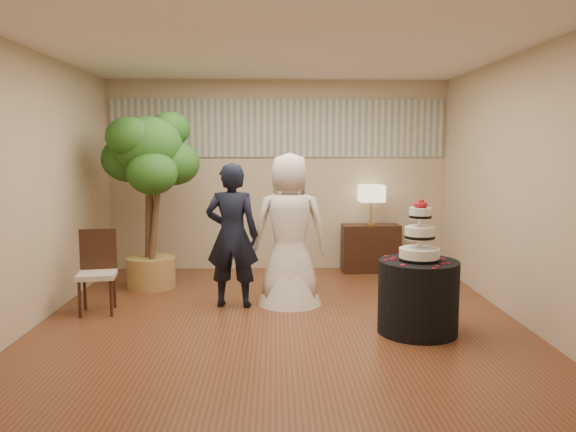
{
  "coord_description": "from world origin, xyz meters",
  "views": [
    {
      "loc": [
        -0.05,
        -5.84,
        1.8
      ],
      "look_at": [
        0.1,
        0.4,
        1.05
      ],
      "focal_mm": 35.0,
      "sensor_mm": 36.0,
      "label": 1
    }
  ],
  "objects_px": {
    "cake_table": "(418,297)",
    "ficus_tree": "(149,198)",
    "bride": "(290,229)",
    "wedding_cake": "(420,230)",
    "console": "(370,248)",
    "side_chair": "(97,272)",
    "groom": "(232,235)",
    "table_lamp": "(371,205)"
  },
  "relations": [
    {
      "from": "cake_table",
      "to": "ficus_tree",
      "type": "distance_m",
      "value": 3.64
    },
    {
      "from": "bride",
      "to": "wedding_cake",
      "type": "distance_m",
      "value": 1.64
    },
    {
      "from": "cake_table",
      "to": "wedding_cake",
      "type": "bearing_deg",
      "value": 0.0
    },
    {
      "from": "cake_table",
      "to": "console",
      "type": "height_order",
      "value": "cake_table"
    },
    {
      "from": "ficus_tree",
      "to": "cake_table",
      "type": "bearing_deg",
      "value": -31.88
    },
    {
      "from": "cake_table",
      "to": "ficus_tree",
      "type": "bearing_deg",
      "value": 148.12
    },
    {
      "from": "cake_table",
      "to": "side_chair",
      "type": "distance_m",
      "value": 3.44
    },
    {
      "from": "bride",
      "to": "ficus_tree",
      "type": "xyz_separation_m",
      "value": [
        -1.79,
        0.8,
        0.29
      ]
    },
    {
      "from": "console",
      "to": "wedding_cake",
      "type": "bearing_deg",
      "value": -91.22
    },
    {
      "from": "cake_table",
      "to": "console",
      "type": "relative_size",
      "value": 0.93
    },
    {
      "from": "ficus_tree",
      "to": "wedding_cake",
      "type": "bearing_deg",
      "value": -31.88
    },
    {
      "from": "groom",
      "to": "ficus_tree",
      "type": "relative_size",
      "value": 0.71
    },
    {
      "from": "wedding_cake",
      "to": "side_chair",
      "type": "height_order",
      "value": "wedding_cake"
    },
    {
      "from": "wedding_cake",
      "to": "groom",
      "type": "bearing_deg",
      "value": 152.66
    },
    {
      "from": "wedding_cake",
      "to": "ficus_tree",
      "type": "bearing_deg",
      "value": 148.12
    },
    {
      "from": "console",
      "to": "table_lamp",
      "type": "xyz_separation_m",
      "value": [
        0.0,
        0.0,
        0.64
      ]
    },
    {
      "from": "bride",
      "to": "wedding_cake",
      "type": "height_order",
      "value": "bride"
    },
    {
      "from": "table_lamp",
      "to": "ficus_tree",
      "type": "relative_size",
      "value": 0.25
    },
    {
      "from": "groom",
      "to": "cake_table",
      "type": "xyz_separation_m",
      "value": [
        1.89,
        -0.98,
        -0.46
      ]
    },
    {
      "from": "ficus_tree",
      "to": "side_chair",
      "type": "bearing_deg",
      "value": -106.54
    },
    {
      "from": "groom",
      "to": "side_chair",
      "type": "height_order",
      "value": "groom"
    },
    {
      "from": "side_chair",
      "to": "console",
      "type": "bearing_deg",
      "value": 21.66
    },
    {
      "from": "bride",
      "to": "cake_table",
      "type": "bearing_deg",
      "value": 137.72
    },
    {
      "from": "console",
      "to": "side_chair",
      "type": "height_order",
      "value": "side_chair"
    },
    {
      "from": "groom",
      "to": "console",
      "type": "bearing_deg",
      "value": -131.29
    },
    {
      "from": "ficus_tree",
      "to": "side_chair",
      "type": "distance_m",
      "value": 1.39
    },
    {
      "from": "cake_table",
      "to": "wedding_cake",
      "type": "relative_size",
      "value": 1.29
    },
    {
      "from": "bride",
      "to": "groom",
      "type": "bearing_deg",
      "value": 7.31
    },
    {
      "from": "table_lamp",
      "to": "wedding_cake",
      "type": "bearing_deg",
      "value": -90.04
    },
    {
      "from": "groom",
      "to": "wedding_cake",
      "type": "height_order",
      "value": "groom"
    },
    {
      "from": "wedding_cake",
      "to": "ficus_tree",
      "type": "xyz_separation_m",
      "value": [
        -3.02,
        1.88,
        0.15
      ]
    },
    {
      "from": "console",
      "to": "side_chair",
      "type": "distance_m",
      "value": 3.92
    },
    {
      "from": "cake_table",
      "to": "table_lamp",
      "type": "bearing_deg",
      "value": 89.96
    },
    {
      "from": "wedding_cake",
      "to": "table_lamp",
      "type": "relative_size",
      "value": 1.04
    },
    {
      "from": "console",
      "to": "table_lamp",
      "type": "distance_m",
      "value": 0.64
    },
    {
      "from": "bride",
      "to": "side_chair",
      "type": "xyz_separation_m",
      "value": [
        -2.12,
        -0.34,
        -0.42
      ]
    },
    {
      "from": "console",
      "to": "side_chair",
      "type": "xyz_separation_m",
      "value": [
        -3.36,
        -2.02,
        0.11
      ]
    },
    {
      "from": "bride",
      "to": "ficus_tree",
      "type": "relative_size",
      "value": 0.75
    },
    {
      "from": "table_lamp",
      "to": "side_chair",
      "type": "bearing_deg",
      "value": -148.96
    },
    {
      "from": "wedding_cake",
      "to": "table_lamp",
      "type": "xyz_separation_m",
      "value": [
        0.0,
        2.76,
        -0.03
      ]
    },
    {
      "from": "groom",
      "to": "bride",
      "type": "distance_m",
      "value": 0.67
    },
    {
      "from": "wedding_cake",
      "to": "ficus_tree",
      "type": "height_order",
      "value": "ficus_tree"
    }
  ]
}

